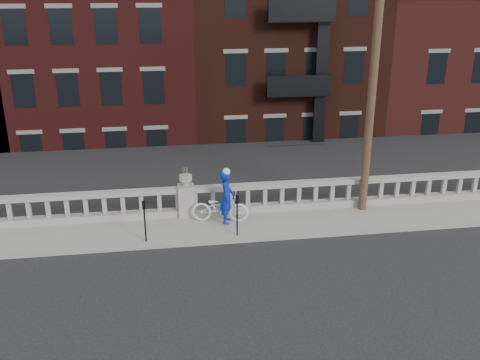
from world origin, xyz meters
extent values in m
plane|color=black|center=(0.00, 0.00, 0.00)|extent=(120.00, 120.00, 0.00)
cube|color=gray|center=(0.00, 3.00, 0.07)|extent=(32.00, 2.20, 0.15)
cube|color=gray|center=(0.00, 3.95, 0.28)|extent=(28.00, 0.34, 0.25)
cube|color=gray|center=(0.00, 3.95, 1.10)|extent=(28.00, 0.34, 0.16)
cube|color=gray|center=(0.00, 3.95, 0.70)|extent=(0.55, 0.55, 1.10)
cylinder|color=gray|center=(0.00, 3.95, 1.35)|extent=(0.24, 0.24, 0.20)
cylinder|color=gray|center=(0.00, 3.95, 1.53)|extent=(0.44, 0.44, 0.18)
cube|color=#605E59|center=(0.00, 4.30, -2.42)|extent=(36.00, 0.50, 5.15)
cube|color=black|center=(0.00, 25.95, -5.25)|extent=(80.00, 44.00, 0.50)
cube|color=#595651|center=(-2.00, 8.45, -3.00)|extent=(16.00, 7.00, 4.00)
cube|color=#595651|center=(22.00, 32.95, 4.00)|extent=(14.00, 14.00, 18.00)
cube|color=#441313|center=(-4.00, 19.95, 2.00)|extent=(10.00, 14.00, 14.00)
cube|color=black|center=(6.00, 19.95, 2.75)|extent=(10.00, 14.00, 15.50)
cube|color=#521C19|center=(16.00, 19.95, 1.00)|extent=(10.00, 14.00, 12.00)
cylinder|color=#422D1E|center=(6.20, 3.60, 5.15)|extent=(0.28, 0.28, 10.00)
cylinder|color=black|center=(-1.37, 2.15, 0.70)|extent=(0.05, 0.05, 1.10)
cube|color=black|center=(-1.37, 2.15, 1.38)|extent=(0.10, 0.08, 0.26)
cube|color=black|center=(-1.37, 2.10, 1.42)|extent=(0.06, 0.01, 0.08)
cylinder|color=black|center=(1.50, 2.15, 0.70)|extent=(0.05, 0.05, 1.10)
cube|color=black|center=(1.50, 2.15, 1.38)|extent=(0.10, 0.08, 0.26)
cube|color=black|center=(1.50, 2.10, 1.42)|extent=(0.06, 0.01, 0.08)
imported|color=white|center=(1.09, 3.33, 0.65)|extent=(1.99, 1.01, 1.00)
imported|color=#0B21A9|center=(1.30, 3.21, 1.05)|extent=(0.57, 0.74, 1.81)
camera|label=1|loc=(-0.69, -13.03, 7.73)|focal=40.00mm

